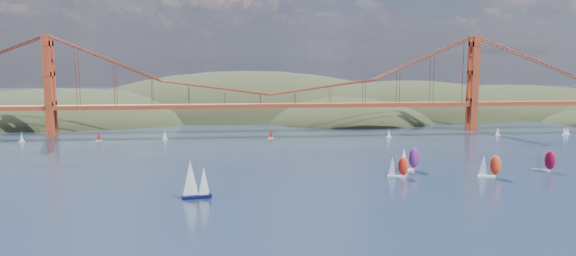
{
  "coord_description": "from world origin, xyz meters",
  "views": [
    {
      "loc": [
        -20.48,
        -137.46,
        46.51
      ],
      "look_at": [
        1.94,
        90.0,
        15.07
      ],
      "focal_mm": 35.0,
      "sensor_mm": 36.0,
      "label": 1
    }
  ],
  "objects_px": {
    "racer_1": "(489,166)",
    "racer_rwb": "(409,159)",
    "racer_0": "(397,166)",
    "racer_2": "(544,160)",
    "sloop_navy": "(194,180)"
  },
  "relations": [
    {
      "from": "racer_1",
      "to": "sloop_navy",
      "type": "bearing_deg",
      "value": -158.54
    },
    {
      "from": "racer_0",
      "to": "racer_1",
      "type": "distance_m",
      "value": 33.88
    },
    {
      "from": "racer_0",
      "to": "racer_2",
      "type": "height_order",
      "value": "racer_2"
    },
    {
      "from": "racer_0",
      "to": "racer_2",
      "type": "xyz_separation_m",
      "value": [
        59.7,
        4.77,
        0.38
      ]
    },
    {
      "from": "sloop_navy",
      "to": "racer_2",
      "type": "relative_size",
      "value": 1.44
    },
    {
      "from": "racer_0",
      "to": "racer_2",
      "type": "bearing_deg",
      "value": 16.03
    },
    {
      "from": "sloop_navy",
      "to": "racer_1",
      "type": "xyz_separation_m",
      "value": [
        106.46,
        19.53,
        -1.59
      ]
    },
    {
      "from": "racer_0",
      "to": "racer_rwb",
      "type": "relative_size",
      "value": 0.84
    },
    {
      "from": "racer_0",
      "to": "sloop_navy",
      "type": "bearing_deg",
      "value": -151.02
    },
    {
      "from": "sloop_navy",
      "to": "racer_0",
      "type": "xyz_separation_m",
      "value": [
        72.76,
        22.97,
        -1.96
      ]
    },
    {
      "from": "racer_1",
      "to": "racer_0",
      "type": "bearing_deg",
      "value": -174.76
    },
    {
      "from": "racer_1",
      "to": "racer_2",
      "type": "relative_size",
      "value": 1.0
    },
    {
      "from": "racer_1",
      "to": "racer_rwb",
      "type": "distance_m",
      "value": 29.62
    },
    {
      "from": "racer_1",
      "to": "racer_rwb",
      "type": "xyz_separation_m",
      "value": [
        -25.95,
        14.26,
        0.4
      ]
    },
    {
      "from": "racer_2",
      "to": "racer_rwb",
      "type": "distance_m",
      "value": 52.31
    }
  ]
}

